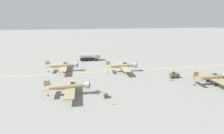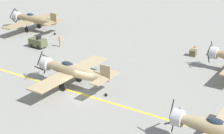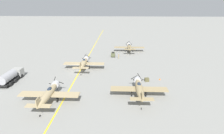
% 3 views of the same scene
% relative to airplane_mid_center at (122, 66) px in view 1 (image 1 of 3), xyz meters
% --- Properties ---
extents(ground_plane, '(400.00, 400.00, 0.00)m').
position_rel_airplane_mid_center_xyz_m(ground_plane, '(-0.99, -2.02, -2.01)').
color(ground_plane, gray).
extents(taxiway_stripe, '(0.30, 160.00, 0.01)m').
position_rel_airplane_mid_center_xyz_m(taxiway_stripe, '(-0.99, -2.02, -2.01)').
color(taxiway_stripe, yellow).
rests_on(taxiway_stripe, ground).
extents(airplane_mid_center, '(12.00, 9.98, 3.65)m').
position_rel_airplane_mid_center_xyz_m(airplane_mid_center, '(0.00, 0.00, 0.00)').
color(airplane_mid_center, tan).
rests_on(airplane_mid_center, ground).
extents(airplane_near_center, '(12.00, 9.98, 3.71)m').
position_rel_airplane_mid_center_xyz_m(airplane_near_center, '(-3.42, -18.51, -0.00)').
color(airplane_near_center, tan).
rests_on(airplane_near_center, ground).
extents(airplane_far_right, '(12.00, 9.98, 3.65)m').
position_rel_airplane_mid_center_xyz_m(airplane_far_right, '(14.48, 20.07, 0.00)').
color(airplane_far_right, '#978259').
rests_on(airplane_far_right, ground).
extents(airplane_near_right, '(12.00, 9.98, 3.65)m').
position_rel_airplane_mid_center_xyz_m(airplane_near_right, '(14.66, -15.55, -0.00)').
color(airplane_near_right, '#9C875F').
rests_on(airplane_near_right, ground).
extents(fuel_tanker, '(2.68, 8.00, 2.98)m').
position_rel_airplane_mid_center_xyz_m(fuel_tanker, '(-16.52, -9.26, -0.50)').
color(fuel_tanker, black).
rests_on(fuel_tanker, ground).
extents(tow_tractor, '(1.57, 2.60, 1.79)m').
position_rel_airplane_mid_center_xyz_m(tow_tractor, '(8.21, 13.31, -1.22)').
color(tow_tractor, '#515638').
rests_on(tow_tractor, ground).
extents(ground_crew_walking, '(0.37, 0.37, 1.69)m').
position_rel_airplane_mid_center_xyz_m(ground_crew_walking, '(-21.42, -8.12, -1.09)').
color(ground_crew_walking, '#515638').
rests_on(ground_crew_walking, ground).
extents(ground_crew_inspecting, '(0.39, 0.39, 1.77)m').
position_rel_airplane_mid_center_xyz_m(ground_crew_inspecting, '(10.26, 10.71, -1.04)').
color(ground_crew_inspecting, tan).
rests_on(ground_crew_inspecting, ground).
extents(supply_crate_by_tanker, '(1.16, 1.01, 0.87)m').
position_rel_airplane_mid_center_xyz_m(supply_crate_by_tanker, '(17.48, -7.66, -1.58)').
color(supply_crate_by_tanker, brown).
rests_on(supply_crate_by_tanker, ground).
extents(traffic_cone, '(0.36, 0.36, 0.55)m').
position_rel_airplane_mid_center_xyz_m(traffic_cone, '(20.98, -6.67, -1.74)').
color(traffic_cone, orange).
rests_on(traffic_cone, ground).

